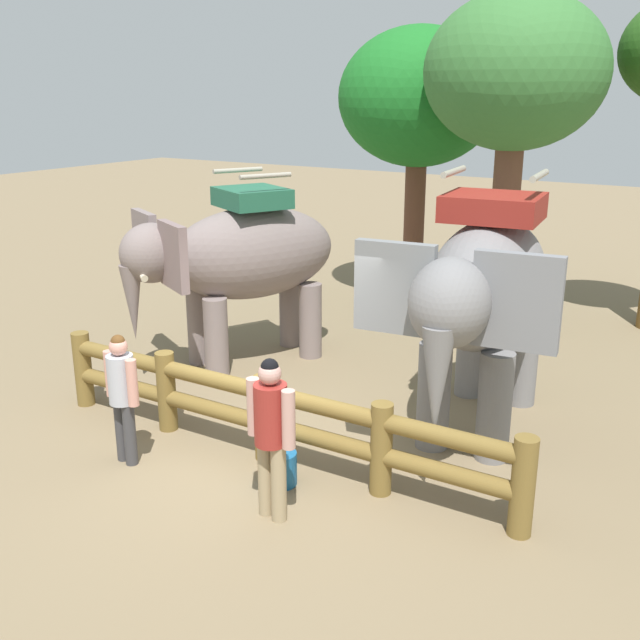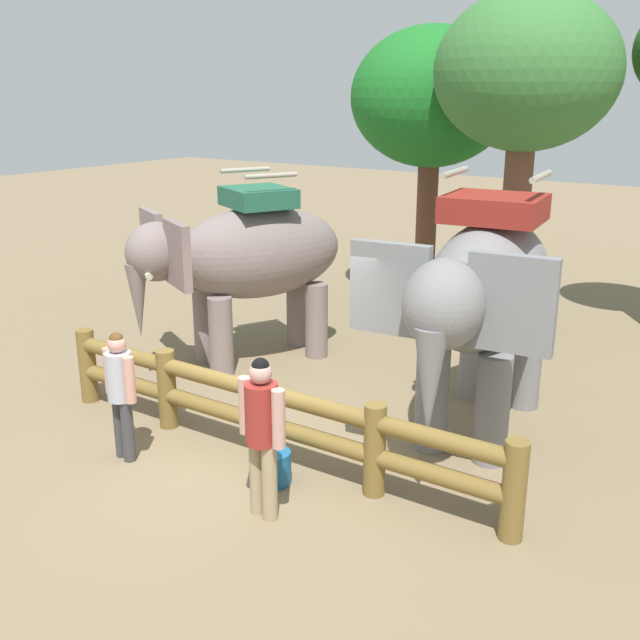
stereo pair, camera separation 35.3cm
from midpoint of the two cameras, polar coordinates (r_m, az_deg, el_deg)
name	(u,v)px [view 2 (the right image)]	position (r m, az deg, el deg)	size (l,w,h in m)	color
ground_plane	(257,460)	(8.93, -3.75, -10.77)	(60.00, 60.00, 0.00)	#7A684B
log_fence	(261,411)	(8.73, -3.42, -7.03)	(6.37, 0.31, 1.05)	brown
elephant_near_left	(246,258)	(11.55, -4.87, 4.82)	(2.79, 3.57, 3.04)	slate
elephant_center	(483,294)	(9.15, 13.60, 1.97)	(2.19, 3.88, 3.29)	slate
tourist_woman_in_black	(262,427)	(7.41, -3.14, -8.27)	(0.61, 0.38, 1.73)	tan
tourist_man_in_blue	(120,387)	(8.83, -14.09, -5.05)	(0.55, 0.35, 1.58)	#3A393C
tree_far_left	(526,77)	(13.20, 16.45, 17.57)	(3.04, 3.04, 5.79)	brown
tree_back_center	(431,100)	(15.20, 9.31, 16.46)	(3.17, 3.17, 5.42)	brown
feed_bucket	(274,467)	(8.36, -2.34, -11.33)	(0.38, 0.38, 0.38)	#19598C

